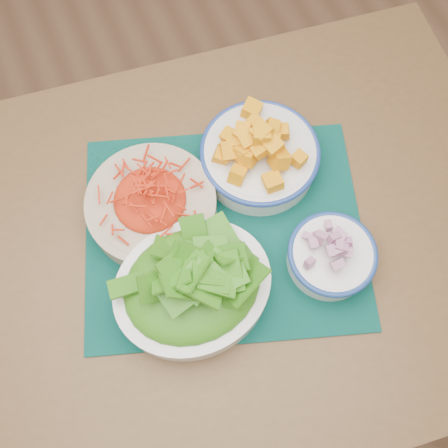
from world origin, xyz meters
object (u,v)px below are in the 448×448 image
(onion_bowl, at_px, (332,255))
(placemat, at_px, (224,231))
(squash_bowl, at_px, (260,152))
(carrot_bowl, at_px, (151,203))
(table, at_px, (197,264))
(lettuce_bowl, at_px, (192,285))

(onion_bowl, bearing_deg, placemat, 138.34)
(squash_bowl, bearing_deg, onion_bowl, -82.43)
(placemat, distance_m, carrot_bowl, 0.14)
(table, relative_size, squash_bowl, 6.06)
(lettuce_bowl, distance_m, onion_bowl, 0.24)
(carrot_bowl, bearing_deg, table, -65.38)
(table, xyz_separation_m, squash_bowl, (0.17, 0.10, 0.15))
(carrot_bowl, xyz_separation_m, lettuce_bowl, (0.01, -0.16, 0.01))
(table, bearing_deg, squash_bowl, 38.05)
(carrot_bowl, distance_m, onion_bowl, 0.32)
(placemat, relative_size, squash_bowl, 2.26)
(lettuce_bowl, height_order, onion_bowl, lettuce_bowl)
(carrot_bowl, bearing_deg, placemat, -39.25)
(placemat, bearing_deg, table, -153.81)
(carrot_bowl, relative_size, lettuce_bowl, 1.01)
(placemat, bearing_deg, carrot_bowl, 159.80)
(placemat, relative_size, carrot_bowl, 1.83)
(table, relative_size, lettuce_bowl, 4.96)
(carrot_bowl, bearing_deg, squash_bowl, 3.04)
(carrot_bowl, relative_size, squash_bowl, 1.23)
(squash_bowl, bearing_deg, carrot_bowl, -176.96)
(table, relative_size, onion_bowl, 8.47)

